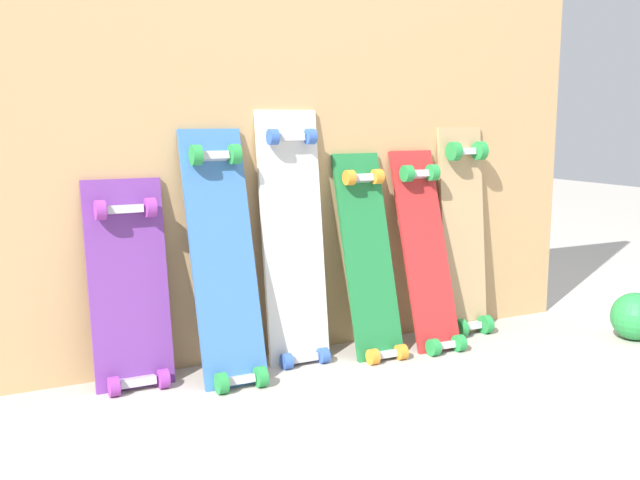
# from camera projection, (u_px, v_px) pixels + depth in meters

# --- Properties ---
(ground_plane) EXTENTS (12.00, 12.00, 0.00)m
(ground_plane) POSITION_uv_depth(u_px,v_px,m) (311.00, 353.00, 2.47)
(ground_plane) COLOR #B2AAA0
(plywood_wall_panel) EXTENTS (2.21, 0.04, 1.73)m
(plywood_wall_panel) POSITION_uv_depth(u_px,v_px,m) (301.00, 95.00, 2.39)
(plywood_wall_panel) COLOR tan
(plywood_wall_panel) RESTS_ON ground
(skateboard_purple) EXTENTS (0.23, 0.17, 0.68)m
(skateboard_purple) POSITION_uv_depth(u_px,v_px,m) (130.00, 295.00, 2.15)
(skateboard_purple) COLOR #6B338C
(skateboard_purple) RESTS_ON ground
(skateboard_blue) EXTENTS (0.20, 0.29, 0.83)m
(skateboard_blue) POSITION_uv_depth(u_px,v_px,m) (225.00, 267.00, 2.20)
(skateboard_blue) COLOR #386BAD
(skateboard_blue) RESTS_ON ground
(skateboard_white) EXTENTS (0.21, 0.18, 0.89)m
(skateboard_white) POSITION_uv_depth(u_px,v_px,m) (294.00, 248.00, 2.36)
(skateboard_white) COLOR silver
(skateboard_white) RESTS_ON ground
(skateboard_green) EXTENTS (0.17, 0.27, 0.75)m
(skateboard_green) POSITION_uv_depth(u_px,v_px,m) (370.00, 266.00, 2.44)
(skateboard_green) COLOR #1E7238
(skateboard_green) RESTS_ON ground
(skateboard_red) EXTENTS (0.17, 0.28, 0.75)m
(skateboard_red) POSITION_uv_depth(u_px,v_px,m) (427.00, 259.00, 2.53)
(skateboard_red) COLOR #B22626
(skateboard_red) RESTS_ON ground
(skateboard_natural) EXTENTS (0.19, 0.16, 0.82)m
(skateboard_natural) POSITION_uv_depth(u_px,v_px,m) (464.00, 239.00, 2.68)
(skateboard_natural) COLOR tan
(skateboard_natural) RESTS_ON ground
(rubber_ball) EXTENTS (0.17, 0.17, 0.17)m
(rubber_ball) POSITION_uv_depth(u_px,v_px,m) (635.00, 316.00, 2.61)
(rubber_ball) COLOR #268C3F
(rubber_ball) RESTS_ON ground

